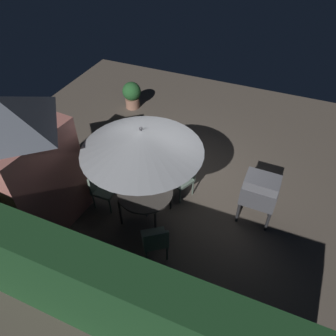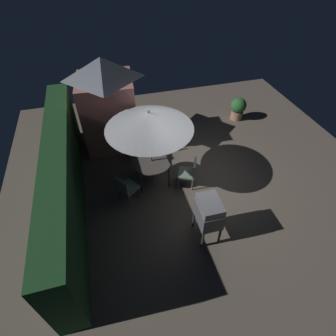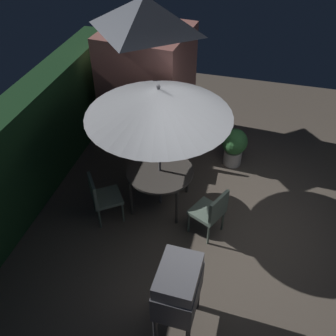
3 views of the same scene
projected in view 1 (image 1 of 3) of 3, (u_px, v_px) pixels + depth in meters
ground_plane at (178, 183)px, 7.68m from camera, size 11.00×11.00×0.00m
hedge_backdrop at (92, 291)px, 4.66m from camera, size 6.52×0.59×1.91m
garden_shed at (21, 164)px, 5.95m from camera, size 1.80×1.86×2.92m
patio_table at (145, 194)px, 6.46m from camera, size 1.14×1.14×0.77m
patio_umbrella at (142, 140)px, 5.53m from camera, size 2.24×2.24×2.36m
bbq_grill at (260, 191)px, 6.31m from camera, size 0.71×0.51×1.20m
chair_near_shed at (101, 187)px, 6.85m from camera, size 0.48×0.48×0.90m
chair_far_side at (155, 240)px, 5.83m from camera, size 0.64×0.65×0.90m
chair_toward_hedge at (184, 176)px, 7.11m from camera, size 0.62×0.62×0.90m
potted_plant_by_shed at (132, 94)px, 9.95m from camera, size 0.58×0.58×0.85m
potted_plant_by_grill at (112, 154)px, 7.79m from camera, size 0.51×0.51×0.80m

